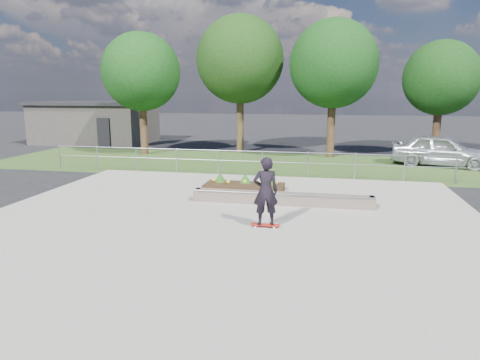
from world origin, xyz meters
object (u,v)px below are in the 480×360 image
at_px(planter_bed, 244,185).
at_px(skateboarder, 266,191).
at_px(grind_ledge, 281,198).
at_px(parked_car, 441,150).

bearing_deg(planter_bed, skateboarder, -71.95).
xyz_separation_m(grind_ledge, skateboarder, (-0.19, -2.52, 0.82)).
height_order(planter_bed, skateboarder, skateboarder).
relative_size(skateboarder, parked_car, 0.42).
bearing_deg(parked_car, planter_bed, 145.81).
relative_size(planter_bed, skateboarder, 1.52).
bearing_deg(parked_car, skateboarder, 163.36).
relative_size(grind_ledge, planter_bed, 2.00).
bearing_deg(grind_ledge, skateboarder, -94.25).
distance_m(grind_ledge, parked_car, 11.78).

